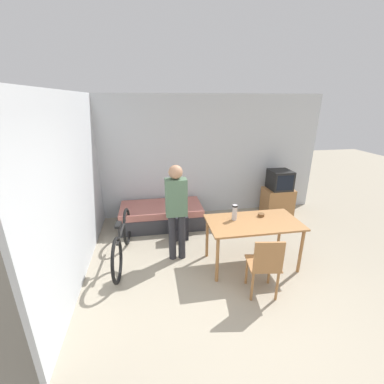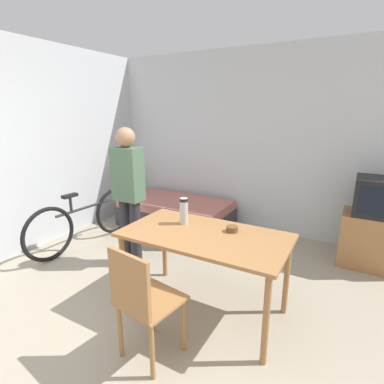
% 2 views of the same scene
% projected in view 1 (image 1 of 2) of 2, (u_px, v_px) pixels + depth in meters
% --- Properties ---
extents(ground_plane, '(20.00, 20.00, 0.00)m').
position_uv_depth(ground_plane, '(253.00, 315.00, 3.26)').
color(ground_plane, '#9E937F').
extents(wall_back, '(5.53, 0.06, 2.70)m').
position_uv_depth(wall_back, '(202.00, 157.00, 5.83)').
color(wall_back, silver).
rests_on(wall_back, ground_plane).
extents(wall_left, '(0.06, 4.24, 2.70)m').
position_uv_depth(wall_left, '(78.00, 184.00, 3.94)').
color(wall_left, silver).
rests_on(wall_left, ground_plane).
extents(daybed, '(1.77, 0.89, 0.45)m').
position_uv_depth(daybed, '(161.00, 215.00, 5.54)').
color(daybed, '#333338').
rests_on(daybed, ground_plane).
extents(tv, '(0.65, 0.48, 1.08)m').
position_uv_depth(tv, '(278.00, 195.00, 5.93)').
color(tv, '#9E6B3D').
rests_on(tv, ground_plane).
extents(dining_table, '(1.45, 0.79, 0.77)m').
position_uv_depth(dining_table, '(253.00, 226.00, 4.05)').
color(dining_table, '#9E6B3D').
rests_on(dining_table, ground_plane).
extents(wooden_chair, '(0.47, 0.47, 0.92)m').
position_uv_depth(wooden_chair, '(265.00, 264.00, 3.41)').
color(wooden_chair, '#9E6B3D').
rests_on(wooden_chair, ground_plane).
extents(bicycle, '(0.17, 1.77, 0.78)m').
position_uv_depth(bicycle, '(122.00, 241.00, 4.28)').
color(bicycle, black).
rests_on(bicycle, ground_plane).
extents(person_standing, '(0.34, 0.22, 1.64)m').
position_uv_depth(person_standing, '(176.00, 207.00, 4.12)').
color(person_standing, '#28282D').
rests_on(person_standing, ground_plane).
extents(thermos_flask, '(0.08, 0.08, 0.25)m').
position_uv_depth(thermos_flask, '(235.00, 212.00, 4.04)').
color(thermos_flask, '#B7B7BC').
rests_on(thermos_flask, dining_table).
extents(mate_bowl, '(0.11, 0.11, 0.05)m').
position_uv_depth(mate_bowl, '(261.00, 215.00, 4.19)').
color(mate_bowl, brown).
rests_on(mate_bowl, dining_table).
extents(backpack, '(0.30, 0.27, 0.49)m').
position_uv_depth(backpack, '(180.00, 227.00, 4.98)').
color(backpack, black).
rests_on(backpack, ground_plane).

